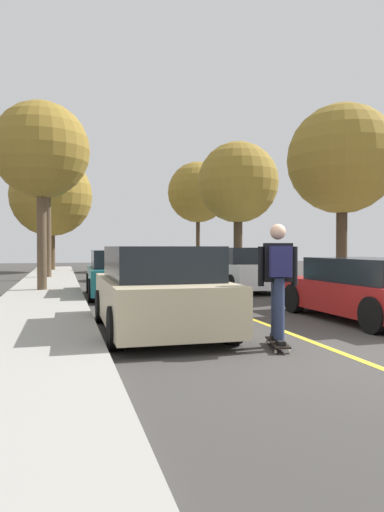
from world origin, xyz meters
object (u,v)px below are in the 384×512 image
at_px(parked_car_right_near, 241,269).
at_px(street_tree_right_nearest, 342,160).
at_px(parked_car_right_nearest, 366,289).
at_px(street_tree_left_nearest, 41,151).
at_px(parked_car_left_near, 119,274).
at_px(street_tree_left_near, 47,164).
at_px(street_tree_right_near, 238,183).
at_px(street_tree_left_far, 51,196).
at_px(street_tree_right_far, 198,192).
at_px(skateboarder, 278,275).
at_px(parked_car_right_far, 196,264).
at_px(skateboard, 277,343).
at_px(parked_car_left_nearest, 159,290).

height_order(parked_car_right_near, street_tree_right_nearest, street_tree_right_nearest).
distance_m(parked_car_right_nearest, street_tree_left_nearest, 10.62).
distance_m(parked_car_left_near, street_tree_left_near, 9.41).
distance_m(parked_car_right_near, street_tree_right_near, 7.70).
bearing_deg(street_tree_left_far, street_tree_right_near, -40.91).
height_order(street_tree_right_nearest, street_tree_right_far, street_tree_right_far).
bearing_deg(parked_car_right_near, skateboarder, -107.79).
height_order(street_tree_left_nearest, skateboarder, street_tree_left_nearest).
distance_m(parked_car_right_far, skateboard, 15.01).
bearing_deg(street_tree_left_far, street_tree_right_far, -3.77).
bearing_deg(parked_car_right_far, parked_car_left_nearest, -108.40).
bearing_deg(parked_car_right_nearest, skateboard, -145.53).
xyz_separation_m(parked_car_left_nearest, parked_car_right_nearest, (4.30, 0.17, -0.11)).
distance_m(parked_car_left_near, street_tree_left_nearest, 4.66).
relative_size(parked_car_right_far, street_tree_right_far, 0.64).
xyz_separation_m(street_tree_left_nearest, street_tree_right_far, (8.79, 12.90, 0.36)).
height_order(street_tree_right_nearest, skateboard, street_tree_right_nearest).
bearing_deg(street_tree_left_near, street_tree_right_near, -4.32).
distance_m(parked_car_right_nearest, street_tree_left_far, 22.22).
bearing_deg(parked_car_right_far, street_tree_left_near, 169.63).
bearing_deg(parked_car_right_far, skateboard, -101.07).
xyz_separation_m(parked_car_left_near, parked_car_right_far, (4.29, 6.76, 0.02)).
bearing_deg(street_tree_left_near, parked_car_right_far, -10.37).
distance_m(parked_car_right_near, skateboarder, 9.46).
bearing_deg(parked_car_right_near, street_tree_left_far, 115.21).
bearing_deg(street_tree_left_near, parked_car_right_nearest, -64.84).
height_order(parked_car_left_near, street_tree_right_near, street_tree_right_near).
bearing_deg(street_tree_right_far, street_tree_right_near, -90.00).
bearing_deg(parked_car_right_nearest, street_tree_right_near, 80.40).
bearing_deg(parked_car_right_near, parked_car_right_far, 90.01).
bearing_deg(skateboard, parked_car_left_nearest, 128.14).
bearing_deg(parked_car_right_nearest, street_tree_left_near, 115.16).
height_order(street_tree_left_near, street_tree_right_far, street_tree_right_far).
xyz_separation_m(parked_car_left_nearest, parked_car_right_near, (4.30, 7.16, -0.02)).
relative_size(parked_car_left_nearest, skateboard, 4.69).
bearing_deg(skateboard, parked_car_right_nearest, 34.47).
relative_size(parked_car_right_far, street_tree_left_nearest, 0.71).
bearing_deg(street_tree_left_nearest, street_tree_right_far, 55.72).
relative_size(parked_car_left_nearest, parked_car_left_near, 1.00).
distance_m(parked_car_right_far, skateboarder, 15.03).
distance_m(parked_car_left_nearest, street_tree_right_near, 15.43).
bearing_deg(street_tree_left_nearest, street_tree_right_nearest, -18.88).
distance_m(parked_car_right_nearest, street_tree_left_near, 16.05).
bearing_deg(street_tree_left_nearest, parked_car_right_far, 39.14).
height_order(parked_car_left_nearest, skateboarder, skateboarder).
distance_m(parked_car_right_near, street_tree_left_nearest, 7.58).
bearing_deg(skateboard, skateboarder, -104.14).
bearing_deg(parked_car_left_near, street_tree_right_far, 65.46).
relative_size(parked_car_right_far, street_tree_right_near, 0.66).
bearing_deg(parked_car_right_far, skateboarder, -101.08).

